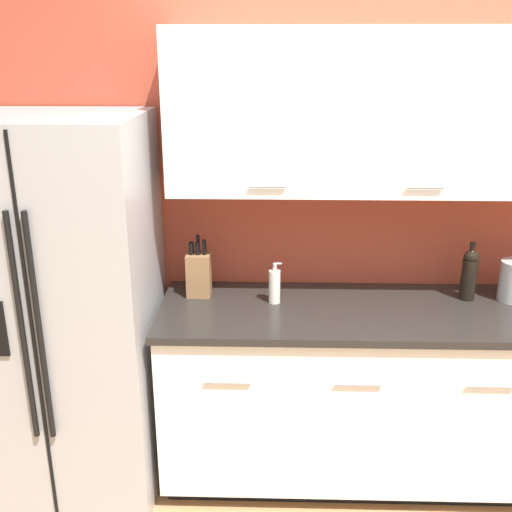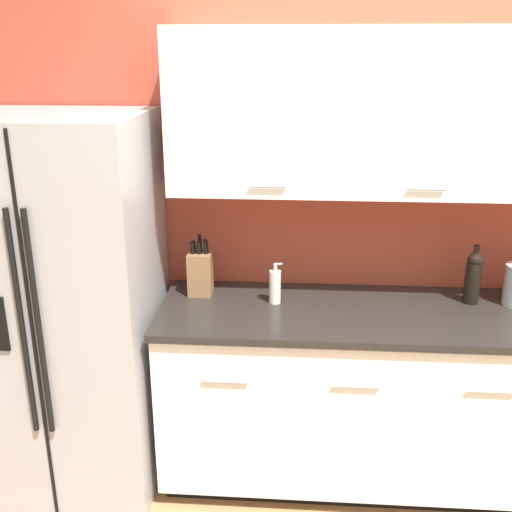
% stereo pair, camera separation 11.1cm
% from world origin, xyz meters
% --- Properties ---
extents(wall_back, '(10.00, 0.39, 2.60)m').
position_xyz_m(wall_back, '(0.03, 1.07, 1.44)').
color(wall_back, '#AD422D').
rests_on(wall_back, ground_plane).
extents(counter_unit, '(2.35, 0.64, 0.92)m').
position_xyz_m(counter_unit, '(0.11, 0.78, 0.47)').
color(counter_unit, black).
rests_on(counter_unit, ground_plane).
extents(refrigerator, '(0.82, 0.74, 1.80)m').
position_xyz_m(refrigerator, '(-1.50, 0.73, 0.90)').
color(refrigerator, '#9E9EA0').
rests_on(refrigerator, ground_plane).
extents(knife_block, '(0.11, 0.11, 0.30)m').
position_xyz_m(knife_block, '(-0.89, 0.91, 1.03)').
color(knife_block, olive).
rests_on(knife_block, counter_unit).
extents(wine_bottle, '(0.07, 0.07, 0.28)m').
position_xyz_m(wine_bottle, '(0.39, 0.90, 1.05)').
color(wine_bottle, black).
rests_on(wine_bottle, counter_unit).
extents(soap_dispenser, '(0.06, 0.05, 0.20)m').
position_xyz_m(soap_dispenser, '(-0.53, 0.83, 1.00)').
color(soap_dispenser, silver).
rests_on(soap_dispenser, counter_unit).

